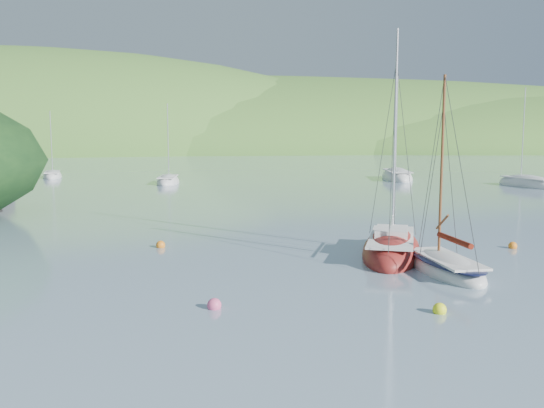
{
  "coord_description": "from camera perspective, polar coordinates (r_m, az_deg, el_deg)",
  "views": [
    {
      "loc": [
        -4.95,
        -20.24,
        6.22
      ],
      "look_at": [
        -1.86,
        8.0,
        2.65
      ],
      "focal_mm": 40.0,
      "sensor_mm": 36.0,
      "label": 1
    }
  ],
  "objects": [
    {
      "name": "distant_sloop_b",
      "position": [
        75.17,
        11.68,
        2.43
      ],
      "size": [
        4.69,
        9.89,
        13.56
      ],
      "rotation": [
        0.0,
        0.0,
        -0.15
      ],
      "color": "silver",
      "rests_on": "ground"
    },
    {
      "name": "distant_sloop_c",
      "position": [
        81.32,
        -19.97,
        2.46
      ],
      "size": [
        3.36,
        6.67,
        9.1
      ],
      "rotation": [
        0.0,
        0.0,
        0.18
      ],
      "color": "silver",
      "rests_on": "ground"
    },
    {
      "name": "sloop_red",
      "position": [
        30.38,
        11.17,
        -4.36
      ],
      "size": [
        5.32,
        8.56,
        11.98
      ],
      "rotation": [
        0.0,
        0.0,
        -0.34
      ],
      "color": "maroon",
      "rests_on": "ground"
    },
    {
      "name": "distant_sloop_d",
      "position": [
        70.41,
        22.89,
        1.69
      ],
      "size": [
        4.74,
        8.49,
        11.47
      ],
      "rotation": [
        0.0,
        0.0,
        0.25
      ],
      "color": "silver",
      "rests_on": "ground"
    },
    {
      "name": "ground",
      "position": [
        21.74,
        7.29,
        -9.51
      ],
      "size": [
        700.0,
        700.0,
        0.0
      ],
      "primitive_type": "plane",
      "color": "slate",
      "rests_on": "ground"
    },
    {
      "name": "mooring_buoys",
      "position": [
        26.08,
        4.26,
        -6.38
      ],
      "size": [
        18.73,
        13.01,
        0.5
      ],
      "color": "#F5FF1A",
      "rests_on": "ground"
    },
    {
      "name": "daysailer_white",
      "position": [
        27.47,
        16.03,
        -5.75
      ],
      "size": [
        2.57,
        6.07,
        9.13
      ],
      "rotation": [
        0.0,
        0.0,
        0.07
      ],
      "color": "silver",
      "rests_on": "ground"
    },
    {
      "name": "distant_sloop_a",
      "position": [
        69.35,
        -9.76,
        2.05
      ],
      "size": [
        2.82,
        6.97,
        9.76
      ],
      "rotation": [
        0.0,
        0.0,
        -0.06
      ],
      "color": "silver",
      "rests_on": "ground"
    },
    {
      "name": "shoreline_hills",
      "position": [
        192.82,
        -7.67,
        5.25
      ],
      "size": [
        690.0,
        135.0,
        56.0
      ],
      "color": "#3F6A28",
      "rests_on": "ground"
    }
  ]
}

